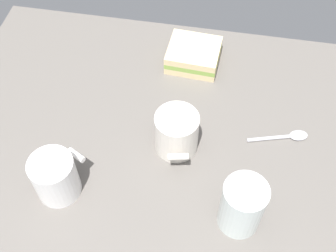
% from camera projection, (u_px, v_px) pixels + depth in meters
% --- Properties ---
extents(tabletop, '(0.90, 0.64, 0.02)m').
position_uv_depth(tabletop, '(168.00, 138.00, 0.85)').
color(tabletop, '#5B5651').
rests_on(tabletop, ground).
extents(coffee_mug_black, '(0.08, 0.10, 0.09)m').
position_uv_depth(coffee_mug_black, '(177.00, 132.00, 0.79)').
color(coffee_mug_black, silver).
rests_on(coffee_mug_black, tabletop).
extents(coffee_mug_milky, '(0.08, 0.10, 0.09)m').
position_uv_depth(coffee_mug_milky, '(55.00, 177.00, 0.74)').
color(coffee_mug_milky, white).
rests_on(coffee_mug_milky, tabletop).
extents(sandwich_main, '(0.12, 0.11, 0.04)m').
position_uv_depth(sandwich_main, '(194.00, 55.00, 0.94)').
color(sandwich_main, beige).
rests_on(sandwich_main, tabletop).
extents(glass_of_milk, '(0.07, 0.07, 0.11)m').
position_uv_depth(glass_of_milk, '(242.00, 207.00, 0.70)').
color(glass_of_milk, silver).
rests_on(glass_of_milk, tabletop).
extents(spoon, '(0.12, 0.05, 0.01)m').
position_uv_depth(spoon, '(287.00, 136.00, 0.84)').
color(spoon, silver).
rests_on(spoon, tabletop).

